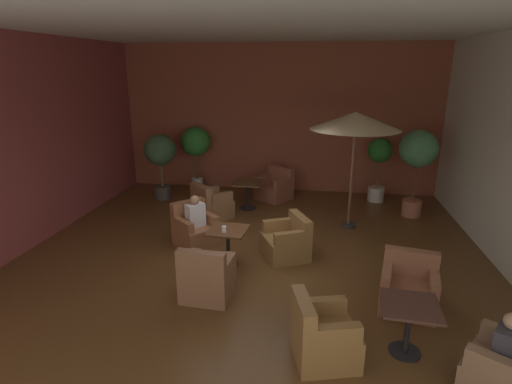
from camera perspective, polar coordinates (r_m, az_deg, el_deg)
ground_plane at (r=7.84m, az=-0.53°, el=-9.29°), size 9.05×9.37×0.02m
wall_back_brick at (r=11.71m, az=3.19°, el=10.18°), size 9.05×0.08×4.13m
wall_left_accent at (r=9.04m, az=-30.05°, el=5.84°), size 0.08×9.37×4.13m
ceiling_slab at (r=7.05m, az=-0.63°, el=22.66°), size 9.05×9.37×0.06m
cafe_table_front_left at (r=7.38m, az=-3.96°, el=-6.38°), size 0.73×0.73×0.70m
armchair_front_left_north at (r=8.36m, az=-8.57°, el=-5.28°), size 1.04×1.04×0.88m
armchair_front_left_east at (r=6.49m, az=-6.87°, el=-11.97°), size 0.80×0.75×0.90m
armchair_front_left_south at (r=7.79m, az=4.40°, el=-6.99°), size 1.04×1.05×0.81m
cafe_table_front_right at (r=10.30m, az=-1.21°, el=0.38°), size 0.71×0.71×0.70m
armchair_front_right_north at (r=9.78m, az=-6.31°, el=-1.80°), size 1.08×1.08×0.85m
armchair_front_right_east at (r=11.13m, az=2.66°, el=0.61°), size 1.10×1.10×0.87m
cafe_table_mid_center at (r=5.58m, az=20.70°, el=-16.03°), size 0.74×0.74×0.70m
armchair_mid_center_north at (r=5.33m, az=9.30°, el=-19.40°), size 0.90×0.88×0.86m
armchair_mid_center_east at (r=5.51m, az=31.66°, el=-20.84°), size 1.00×1.00×0.83m
armchair_mid_center_south at (r=6.64m, az=20.63°, el=-12.64°), size 0.93×0.90×0.83m
patio_umbrella_tall_red at (r=8.93m, az=13.79°, el=9.56°), size 1.92×1.92×2.58m
potted_tree_left_corner at (r=11.23m, az=-13.31°, el=5.12°), size 0.85×0.85×1.79m
potted_tree_mid_left at (r=11.22m, az=16.88°, el=4.33°), size 0.64×0.64×1.71m
potted_tree_mid_right at (r=11.82m, az=-8.46°, el=6.63°), size 0.83×0.83×1.86m
potted_tree_right_corner at (r=10.25m, az=21.77°, el=4.80°), size 0.88×0.88×2.10m
patron_blue_shirt at (r=8.18m, az=-8.52°, el=-2.92°), size 0.40×0.41×0.64m
patron_by_window at (r=5.31m, az=31.89°, el=-17.54°), size 0.40×0.44×0.61m
iced_drink_cup at (r=7.18m, az=-4.50°, el=-5.24°), size 0.08×0.08×0.11m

